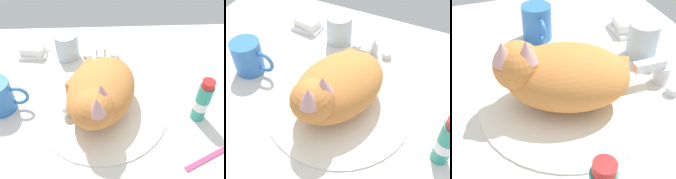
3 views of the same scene
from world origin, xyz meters
The scene contains 9 objects.
ground_plane centered at (0.00, 0.00, -1.50)cm, with size 110.00×82.50×3.00cm, color silver.
sink_basin centered at (0.00, 0.00, 0.48)cm, with size 35.64×35.64×0.95cm, color white.
faucet centered at (0.00, 21.16, 2.61)cm, with size 11.94×9.07×6.22cm.
cat centered at (-0.63, -1.23, 7.28)cm, with size 23.62×30.53×15.25cm.
rinse_cup centered at (-11.00, 23.30, 4.35)cm, with size 7.54×7.54×8.70cm.
soap_dish centered at (-22.82, 24.64, 0.60)cm, with size 9.00×6.40×1.20cm, color white.
soap_bar centered at (-22.82, 24.64, 2.42)cm, with size 7.40×4.81×2.44cm, color white.
toothpaste_bottle centered at (25.17, -4.15, 6.03)cm, with size 3.74×3.74×12.97cm.
toothbrush centered at (26.53, -15.60, 0.51)cm, with size 14.86×7.80×1.60cm.
Camera 1 is at (0.66, -46.37, 54.23)cm, focal length 41.36 mm.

